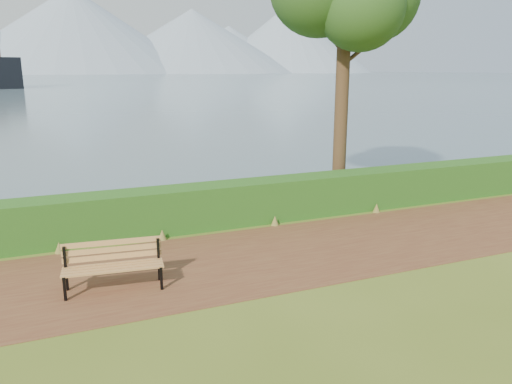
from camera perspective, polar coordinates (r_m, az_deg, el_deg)
name	(u,v)px	position (r m, az deg, el deg)	size (l,w,h in m)	color
ground	(243,266)	(9.57, -1.49, -8.45)	(140.00, 140.00, 0.00)	#4C621C
path	(238,260)	(9.82, -2.12, -7.80)	(40.00, 3.40, 0.01)	#582C1E
hedge	(203,207)	(11.74, -6.05, -1.66)	(32.00, 0.85, 1.00)	#1B4614
water	(52,76)	(268.31, -22.29, 12.16)	(700.00, 510.00, 0.00)	#485F73
mountains	(32,34)	(415.06, -24.24, 16.09)	(585.00, 190.00, 70.00)	#7A8EA3
bench	(113,262)	(8.81, -16.03, -7.71)	(1.68, 0.67, 0.82)	black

